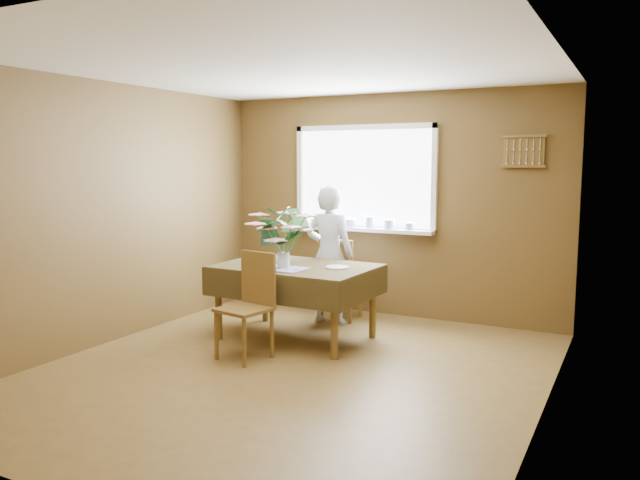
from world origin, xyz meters
The scene contains 15 objects.
floor centered at (0.00, 0.00, 0.00)m, with size 4.50×4.50×0.00m, color brown.
ceiling centered at (0.00, 0.00, 2.50)m, with size 4.50×4.50×0.00m, color white.
wall_back centered at (0.00, 2.25, 1.25)m, with size 4.00×4.00×0.00m, color brown.
wall_front centered at (0.00, -2.25, 1.25)m, with size 4.00×4.00×0.00m, color brown.
wall_left centered at (-2.00, 0.00, 1.25)m, with size 4.50×4.50×0.00m, color brown.
wall_right centered at (2.00, 0.00, 1.25)m, with size 4.50×4.50×0.00m, color brown.
window_assembly centered at (-0.30, 2.20, 1.35)m, with size 1.72×0.20×1.22m.
spoon_rack centered at (1.45, 2.22, 1.85)m, with size 0.44×0.05×0.33m.
dining_table centered at (-0.45, 0.90, 0.65)m, with size 1.55×1.09×0.74m.
chair_far centered at (-0.38, 1.73, 0.50)m, with size 0.42×0.42×0.91m.
chair_near centered at (-0.52, 0.20, 0.52)m, with size 0.47×0.47×0.94m.
seated_woman centered at (-0.42, 1.59, 0.75)m, with size 0.55×0.36×1.49m, color white.
flower_bouquet centered at (-0.48, 0.71, 1.07)m, with size 0.60×0.60×0.52m.
side_plate centered at (-0.02, 0.95, 0.74)m, with size 0.22×0.22×0.01m, color white.
table_knife centered at (-0.29, 0.66, 0.74)m, with size 0.02×0.20×0.00m, color silver.
Camera 1 is at (2.54, -4.35, 1.75)m, focal length 35.00 mm.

